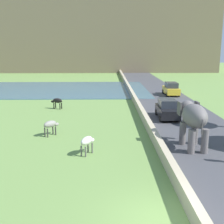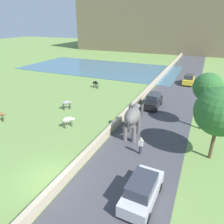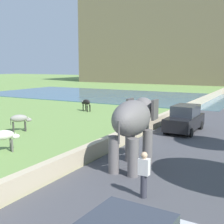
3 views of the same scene
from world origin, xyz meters
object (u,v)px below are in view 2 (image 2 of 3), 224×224
person_beside_elephant (141,146)px  cow_grey (67,103)px  car_silver (142,190)px  cow_black (96,83)px  cow_white (68,120)px  car_yellow (189,79)px  car_black (153,101)px  elephant (133,117)px

person_beside_elephant → cow_grey: bearing=153.6°
person_beside_elephant → car_silver: 5.01m
car_silver → cow_black: car_silver is taller
cow_white → cow_black: (-4.07, 13.62, 0.00)m
person_beside_elephant → cow_grey: person_beside_elephant is taller
person_beside_elephant → car_yellow: bearing=86.3°
person_beside_elephant → car_yellow: car_yellow is taller
car_silver → car_black: bearing=101.5°
person_beside_elephant → cow_white: 8.56m
cow_white → car_yellow: bearing=65.7°
car_black → cow_grey: car_black is taller
cow_white → person_beside_elephant: bearing=-11.2°
person_beside_elephant → car_silver: size_ratio=0.40×
cow_white → cow_black: size_ratio=0.99×
cow_grey → cow_black: (-1.08, 9.64, 0.00)m
cow_black → cow_grey: bearing=-83.6°
car_silver → cow_grey: car_silver is taller
elephant → cow_black: size_ratio=2.51×
person_beside_elephant → car_silver: (1.54, -4.76, 0.03)m
elephant → car_silver: elephant is taller
cow_grey → elephant: bearing=-17.0°
car_silver → cow_black: size_ratio=2.92×
car_yellow → cow_grey: car_yellow is taller
car_yellow → cow_white: size_ratio=2.91×
cow_grey → car_silver: bearing=-38.9°
car_black → car_silver: (3.15, -15.51, 0.00)m
cow_black → person_beside_elephant: bearing=-50.8°
person_beside_elephant → cow_grey: size_ratio=1.27×
car_black → cow_white: (-6.79, -9.08, -0.06)m
elephant → car_black: elephant is taller
car_black → cow_white: car_black is taller
cow_white → cow_black: 14.22m
car_black → cow_grey: bearing=-152.5°
cow_white → cow_black: bearing=106.6°
car_yellow → cow_white: car_yellow is taller
person_beside_elephant → car_yellow: size_ratio=0.41×
elephant → car_silver: size_ratio=0.86×
elephant → cow_black: bearing=130.7°
car_black → cow_grey: (-9.77, -5.10, -0.06)m
person_beside_elephant → car_black: car_black is taller
car_yellow → cow_black: bearing=-148.9°
car_black → cow_grey: size_ratio=3.14×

